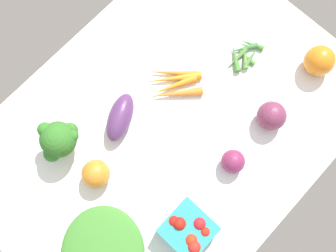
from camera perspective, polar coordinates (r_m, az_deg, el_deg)
tablecloth at (r=112.07cm, az=-0.00°, el=-0.37°), size 104.00×76.00×2.00cm
red_onion_center at (r=107.43cm, az=9.00°, el=-4.88°), size 6.22×6.22×6.22cm
carrot_bunch at (r=113.59cm, az=0.78°, el=5.91°), size 16.00×17.07×2.38cm
heirloom_tomato_orange at (r=106.67cm, az=-9.96°, el=-6.54°), size 7.36×7.36×7.36cm
red_onion_near_basket at (r=111.28cm, az=14.15°, el=1.38°), size 7.78×7.78×7.78cm
broccoli_head at (r=106.56cm, az=-14.89°, el=-1.82°), size 11.35×10.16×12.11cm
berry_basket at (r=104.13cm, az=2.83°, el=-14.20°), size 11.24×11.24×8.17cm
okra_pile at (r=119.02cm, az=10.31°, el=9.82°), size 12.67×9.48×1.97cm
eggplant at (r=109.41cm, az=-6.66°, el=1.23°), size 14.83×11.41×6.13cm
bell_pepper_orange at (r=119.83cm, az=20.24°, el=8.48°), size 11.55×11.55×8.59cm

